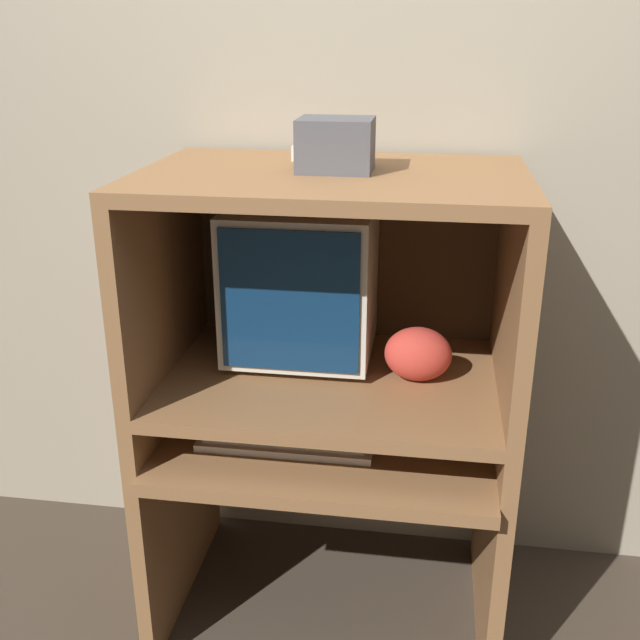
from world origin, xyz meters
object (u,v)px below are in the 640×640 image
object	(u,v)px
keyboard	(287,439)
storage_box	(336,145)
snack_bag	(418,354)
book_stack	(335,149)
mouse	(400,446)
crt_monitor	(302,281)

from	to	relation	value
keyboard	storage_box	bearing A→B (deg)	48.18
storage_box	snack_bag	bearing A→B (deg)	0.06
book_stack	keyboard	bearing A→B (deg)	-121.59
mouse	book_stack	bearing A→B (deg)	141.51
crt_monitor	snack_bag	bearing A→B (deg)	-18.21
keyboard	storage_box	world-z (taller)	storage_box
crt_monitor	mouse	size ratio (longest dim) A/B	7.07
snack_bag	crt_monitor	bearing A→B (deg)	161.79
mouse	storage_box	size ratio (longest dim) A/B	0.34
crt_monitor	storage_box	xyz separation A→B (m)	(0.11, -0.11, 0.39)
crt_monitor	snack_bag	size ratio (longest dim) A/B	2.43
keyboard	snack_bag	world-z (taller)	snack_bag
keyboard	mouse	xyz separation A→B (m)	(0.30, 0.01, 0.00)
crt_monitor	mouse	bearing A→B (deg)	-37.04
crt_monitor	keyboard	distance (m)	0.44
keyboard	mouse	bearing A→B (deg)	1.28
keyboard	snack_bag	size ratio (longest dim) A/B	2.61
keyboard	mouse	distance (m)	0.30
keyboard	storage_box	size ratio (longest dim) A/B	2.57
storage_box	mouse	bearing A→B (deg)	-31.25
keyboard	snack_bag	distance (m)	0.42
mouse	storage_box	xyz separation A→B (m)	(-0.19, 0.12, 0.76)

